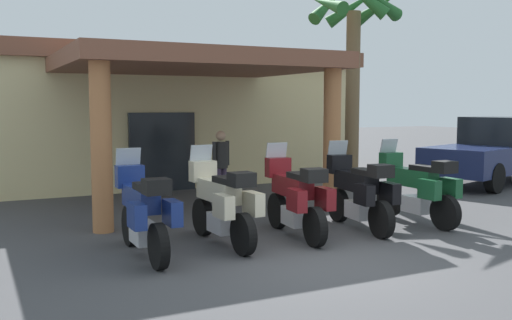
# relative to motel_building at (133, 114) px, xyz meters

# --- Properties ---
(ground_plane) EXTENTS (80.00, 80.00, 0.00)m
(ground_plane) POSITION_rel_motel_building_xyz_m (-0.05, -10.80, -2.00)
(ground_plane) COLOR #424244
(motel_building) EXTENTS (13.00, 11.51, 3.90)m
(motel_building) POSITION_rel_motel_building_xyz_m (0.00, 0.00, 0.00)
(motel_building) COLOR beige
(motel_building) RESTS_ON ground_plane
(motorcycle_blue) EXTENTS (0.70, 2.21, 1.61)m
(motorcycle_blue) POSITION_rel_motel_building_xyz_m (-2.42, -9.39, -1.31)
(motorcycle_blue) COLOR black
(motorcycle_blue) RESTS_ON ground_plane
(motorcycle_cream) EXTENTS (0.71, 2.21, 1.61)m
(motorcycle_cream) POSITION_rel_motel_building_xyz_m (-1.06, -9.25, -1.31)
(motorcycle_cream) COLOR black
(motorcycle_cream) RESTS_ON ground_plane
(motorcycle_maroon) EXTENTS (0.75, 2.21, 1.61)m
(motorcycle_maroon) POSITION_rel_motel_building_xyz_m (0.31, -9.32, -1.31)
(motorcycle_maroon) COLOR black
(motorcycle_maroon) RESTS_ON ground_plane
(motorcycle_black) EXTENTS (0.77, 2.21, 1.61)m
(motorcycle_black) POSITION_rel_motel_building_xyz_m (1.67, -9.34, -1.31)
(motorcycle_black) COLOR black
(motorcycle_black) RESTS_ON ground_plane
(motorcycle_green) EXTENTS (0.70, 2.21, 1.61)m
(motorcycle_green) POSITION_rel_motel_building_xyz_m (3.03, -9.38, -1.31)
(motorcycle_green) COLOR black
(motorcycle_green) RESTS_ON ground_plane
(pedestrian) EXTENTS (0.50, 0.32, 1.71)m
(pedestrian) POSITION_rel_motel_building_xyz_m (0.51, -5.65, -1.01)
(pedestrian) COLOR #3F334C
(pedestrian) RESTS_ON ground_plane
(pickup_truck_navy) EXTENTS (5.53, 3.35, 1.95)m
(pickup_truck_navy) POSITION_rel_motel_building_xyz_m (9.01, -6.07, -1.07)
(pickup_truck_navy) COLOR black
(pickup_truck_navy) RESTS_ON ground_plane
(palm_tree_near_portico) EXTENTS (2.34, 2.50, 5.74)m
(palm_tree_near_portico) POSITION_rel_motel_building_xyz_m (4.66, -5.07, 2.09)
(palm_tree_near_portico) COLOR brown
(palm_tree_near_portico) RESTS_ON ground_plane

